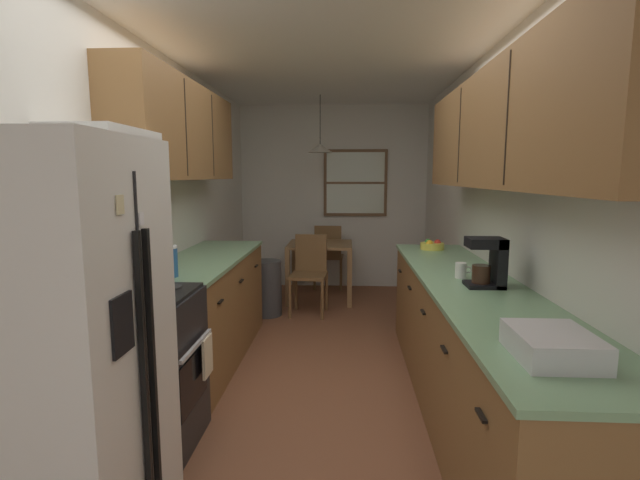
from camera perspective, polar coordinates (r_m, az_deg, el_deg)
The scene contains 25 objects.
ground_plane at distance 4.24m, azimuth 0.52°, elevation -13.89°, with size 12.00×12.00×0.00m, color brown.
wall_left at distance 4.23m, azimuth -18.08°, elevation 3.47°, with size 0.10×9.00×2.55m, color silver.
wall_right at distance 4.11m, azimuth 19.73°, elevation 3.28°, with size 0.10×9.00×2.55m, color silver.
wall_back at distance 6.59m, azimuth 1.64°, elevation 5.31°, with size 4.40×0.10×2.55m, color silver.
ceiling_slab at distance 4.06m, azimuth 0.57°, elevation 22.39°, with size 4.40×9.00×0.08m, color white.
refrigerator at distance 2.20m, azimuth -29.12°, elevation -11.88°, with size 0.70×0.74×1.73m.
stove_range at distance 2.93m, azimuth -21.49°, elevation -14.73°, with size 0.66×0.63×1.10m.
microwave_over_range at distance 2.77m, azimuth -24.92°, elevation 9.29°, with size 0.39×0.63×0.30m.
counter_left at distance 4.09m, azimuth -13.88°, elevation -8.26°, with size 0.64×1.97×0.90m.
upper_cabinets_left at distance 3.95m, azimuth -16.81°, elevation 12.61°, with size 0.33×2.05×0.75m.
counter_right at distance 3.24m, azimuth 18.03°, elevation -12.76°, with size 0.64×3.28×0.90m.
upper_cabinets_right at distance 3.05m, azimuth 22.04°, elevation 12.62°, with size 0.33×2.96×0.71m.
dining_table at distance 5.87m, azimuth 0.01°, elevation -1.66°, with size 0.80×0.75×0.73m.
dining_chair_near at distance 5.32m, azimuth -1.30°, elevation -3.73°, with size 0.43×0.43×0.90m.
dining_chair_far at distance 6.45m, azimuth 1.05°, elevation -1.67°, with size 0.42×0.42×0.90m.
pendant_light at distance 5.79m, azimuth 0.02°, elevation 11.27°, with size 0.30×0.30×0.69m.
back_window at distance 6.51m, azimuth 4.38°, elevation 7.04°, with size 0.88×0.05×0.92m.
trash_bin at distance 5.29m, azimuth -6.51°, elevation -5.90°, with size 0.32×0.32×0.63m, color #3F3F42.
storage_canister at distance 3.26m, azimuth -18.14°, elevation -2.52°, with size 0.12×0.12×0.21m.
dish_towel at distance 2.94m, azimuth -13.71°, elevation -13.75°, with size 0.02×0.16×0.24m, color beige.
coffee_maker at distance 3.00m, azimuth 20.22°, elevation -2.48°, with size 0.22×0.18×0.30m.
mug_by_coffeemaker at distance 3.21m, azimuth 17.00°, elevation -3.60°, with size 0.11×0.07×0.10m.
fruit_bowl at distance 4.40m, azimuth 13.66°, elevation -0.63°, with size 0.22×0.22×0.09m.
dish_rack at distance 1.96m, azimuth 26.75°, elevation -11.49°, with size 0.28×0.34×0.10m, color silver.
table_serving_bowl at distance 5.80m, azimuth -1.16°, elevation -0.18°, with size 0.18×0.18×0.06m, color #E0D14C.
Camera 1 is at (0.19, -2.93, 1.57)m, focal length 25.95 mm.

